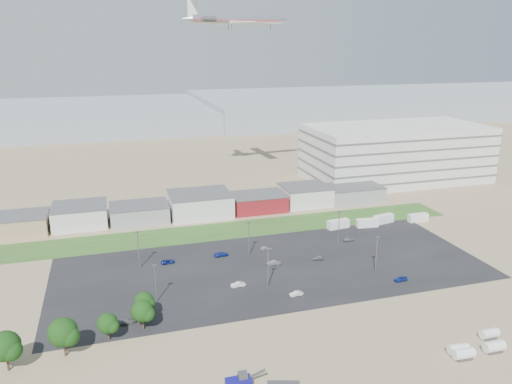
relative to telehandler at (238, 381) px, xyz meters
name	(u,v)px	position (x,y,z in m)	size (l,w,h in m)	color
ground	(279,304)	(17.29, 27.19, -1.58)	(700.00, 700.00, 0.00)	#846F54
parking_lot	(272,267)	(22.29, 47.19, -1.58)	(120.00, 50.00, 0.01)	black
grass_strip	(228,230)	(17.29, 79.19, -1.57)	(160.00, 16.00, 0.02)	#2B521E
hills_backdrop	(201,113)	(57.29, 342.19, 2.92)	(700.00, 200.00, 9.00)	gray
building_row	(170,207)	(0.29, 98.19, 2.42)	(170.00, 20.00, 8.00)	silver
parking_garage	(396,153)	(107.29, 122.19, 10.92)	(80.00, 40.00, 25.00)	silver
telehandler	(238,381)	(0.00, 0.00, 0.00)	(7.60, 2.53, 3.17)	navy
storage_tank_nw	(458,349)	(45.43, -2.74, -0.33)	(4.16, 2.08, 2.50)	silver
storage_tank_ne	(489,333)	(55.56, 0.16, -0.39)	(3.99, 1.99, 2.39)	silver
storage_tank_sw	(464,354)	(45.35, -4.43, -0.29)	(4.30, 2.15, 2.58)	silver
storage_tank_se	(494,346)	(52.96, -4.18, -0.29)	(4.33, 2.17, 2.60)	silver
box_trailer_a	(338,224)	(53.90, 70.44, -0.12)	(7.80, 2.44, 2.92)	silver
box_trailer_b	(367,223)	(64.04, 68.68, -0.18)	(7.49, 2.34, 2.81)	silver
box_trailer_c	(383,219)	(71.40, 70.56, -0.12)	(7.82, 2.44, 2.93)	silver
box_trailer_d	(418,218)	(84.13, 68.52, -0.22)	(7.29, 2.28, 2.73)	silver
tree_far_left	(5,349)	(-41.26, 17.85, 3.13)	(6.28, 6.28, 9.43)	black
tree_left	(63,335)	(-31.01, 19.71, 3.15)	(6.32, 6.32, 9.48)	black
tree_mid	(108,325)	(-22.53, 23.02, 1.94)	(4.70, 4.70, 7.05)	black
tree_right	(142,313)	(-15.13, 25.17, 2.37)	(5.27, 5.27, 7.90)	black
tree_near	(144,304)	(-14.39, 29.85, 2.06)	(4.86, 4.86, 7.30)	black
lightpole_front_l	(156,284)	(-11.06, 36.64, 3.34)	(1.16, 0.48, 9.86)	slate
lightpole_front_m	(268,268)	(17.44, 36.27, 3.82)	(1.27, 0.53, 10.81)	slate
lightpole_front_r	(376,255)	(48.61, 36.03, 3.70)	(1.24, 0.52, 10.56)	slate
lightpole_back_l	(138,250)	(-13.62, 57.57, 3.90)	(1.29, 0.54, 10.97)	slate
lightpole_back_m	(249,239)	(18.31, 57.08, 3.65)	(1.23, 0.51, 10.47)	slate
lightpole_back_r	(339,228)	(47.67, 57.50, 3.84)	(1.28, 0.53, 10.85)	slate
airliner	(237,20)	(35.08, 132.17, 68.42)	(46.43, 31.66, 13.72)	silver
parked_car_2	(401,279)	(52.42, 29.29, -0.95)	(1.49, 3.70, 1.26)	navy
parked_car_4	(238,284)	(10.11, 38.64, -0.95)	(1.34, 3.83, 1.26)	silver
parked_car_6	(221,254)	(10.24, 58.88, -0.96)	(1.75, 4.31, 1.25)	navy
parked_car_7	(274,263)	(23.23, 48.72, -0.94)	(1.37, 3.94, 1.30)	#595B5E
parked_car_8	(349,239)	(51.99, 58.65, -1.00)	(1.38, 3.44, 1.17)	#A5A5AA
parked_car_9	(168,262)	(-5.63, 58.36, -1.03)	(1.83, 3.97, 1.10)	navy
parked_car_10	(127,321)	(-18.50, 28.60, -1.00)	(1.65, 4.06, 1.18)	#595B5E
parked_car_11	(266,248)	(24.46, 59.39, -1.01)	(1.21, 3.46, 1.14)	#595B5E
parked_car_12	(317,258)	(36.51, 48.21, -1.04)	(1.52, 3.73, 1.08)	#A5A5AA
parked_car_13	(296,293)	(22.87, 29.79, -1.01)	(1.21, 3.48, 1.15)	silver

